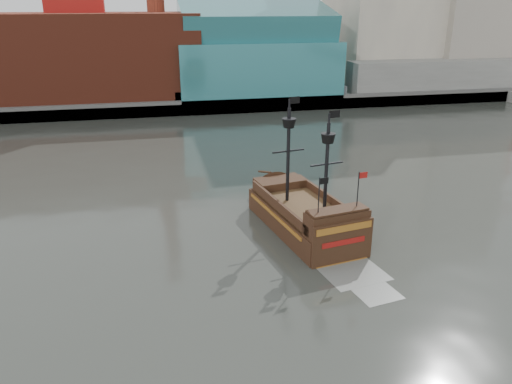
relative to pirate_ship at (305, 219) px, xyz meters
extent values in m
plane|color=#2B2D28|center=(-1.94, -12.56, -1.12)|extent=(400.00, 400.00, 0.00)
cube|color=slate|center=(-1.94, 79.44, -0.12)|extent=(220.00, 60.00, 2.00)
cube|color=#4C4C49|center=(-1.94, 49.94, 0.18)|extent=(220.00, 1.00, 2.60)
cube|color=maroon|center=(-23.94, 59.44, 8.38)|extent=(42.00, 18.00, 15.00)
cube|color=teal|center=(8.06, 57.44, 5.88)|extent=(30.00, 16.00, 10.00)
cube|color=slate|center=(46.06, 53.44, 3.88)|extent=(40.00, 6.00, 6.00)
cube|color=teal|center=(8.06, 57.44, 13.88)|extent=(28.00, 14.94, 8.78)
cube|color=black|center=(-0.05, 0.29, -0.48)|extent=(7.40, 13.43, 2.75)
cube|color=#48321A|center=(-0.05, 0.29, 1.05)|extent=(6.66, 12.08, 0.32)
cube|color=black|center=(-0.92, 5.30, 1.42)|extent=(4.87, 3.28, 1.06)
cube|color=black|center=(0.89, -5.13, 1.84)|extent=(5.25, 2.53, 1.91)
cube|color=black|center=(1.06, -6.09, 0.15)|extent=(5.16, 1.15, 4.24)
cube|color=#985D1D|center=(1.09, -6.24, 1.84)|extent=(4.71, 0.90, 0.53)
cube|color=maroon|center=(1.09, -6.24, 0.68)|extent=(3.67, 0.72, 0.42)
cylinder|color=black|center=(-1.16, 1.71, 5.34)|extent=(0.34, 0.34, 8.26)
cylinder|color=black|center=(1.21, -1.42, 5.02)|extent=(0.34, 0.34, 7.62)
cone|color=black|center=(-1.16, 1.71, 8.20)|extent=(1.35, 1.35, 0.74)
cone|color=black|center=(1.21, -1.42, 7.56)|extent=(1.35, 1.35, 0.74)
cube|color=black|center=(-0.69, 1.79, 10.10)|extent=(0.94, 0.19, 0.58)
cube|color=black|center=(1.68, -1.34, 9.47)|extent=(0.94, 0.19, 0.58)
cube|color=gray|center=(1.37, -7.85, -1.11)|extent=(5.09, 4.53, 0.02)
camera|label=1|loc=(-12.60, -38.00, 17.79)|focal=35.00mm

